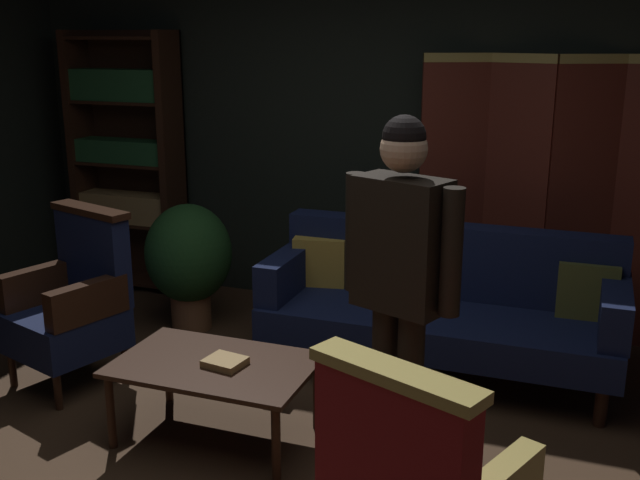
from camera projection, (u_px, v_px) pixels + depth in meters
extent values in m
plane|color=#3D2819|center=(262.00, 475.00, 3.56)|extent=(10.00, 10.00, 0.00)
cube|color=black|center=(399.00, 123.00, 5.41)|extent=(7.20, 0.10, 2.80)
cube|color=#5B2319|center=(452.00, 194.00, 5.19)|extent=(0.43, 0.21, 1.90)
cube|color=tan|center=(458.00, 57.00, 4.95)|extent=(0.44, 0.22, 0.06)
cube|color=#5B2319|center=(515.00, 198.00, 5.06)|extent=(0.44, 0.19, 1.90)
cube|color=tan|center=(525.00, 58.00, 4.81)|extent=(0.44, 0.20, 0.06)
cube|color=#5B2319|center=(580.00, 202.00, 4.94)|extent=(0.42, 0.24, 1.90)
cube|color=tan|center=(594.00, 59.00, 4.69)|extent=(0.43, 0.24, 0.06)
cube|color=black|center=(83.00, 160.00, 6.12)|extent=(0.06, 0.32, 2.05)
cube|color=black|center=(173.00, 166.00, 5.84)|extent=(0.06, 0.32, 2.05)
cube|color=black|center=(138.00, 160.00, 6.11)|extent=(0.90, 0.02, 2.05)
cube|color=black|center=(135.00, 278.00, 6.23)|extent=(0.86, 0.30, 0.02)
cube|color=black|center=(131.00, 222.00, 6.11)|extent=(0.86, 0.30, 0.02)
cube|color=#9E7A47|center=(129.00, 207.00, 6.05)|extent=(0.78, 0.22, 0.23)
cube|color=black|center=(127.00, 163.00, 5.98)|extent=(0.86, 0.30, 0.02)
cube|color=#1E4C28|center=(125.00, 151.00, 5.93)|extent=(0.78, 0.22, 0.18)
cube|color=black|center=(123.00, 102.00, 5.85)|extent=(0.86, 0.30, 0.02)
cube|color=#1E4C28|center=(120.00, 85.00, 5.80)|extent=(0.78, 0.22, 0.24)
cube|color=black|center=(118.00, 38.00, 5.72)|extent=(0.86, 0.30, 0.02)
cylinder|color=black|center=(273.00, 355.00, 4.61)|extent=(0.07, 0.07, 0.22)
cylinder|color=black|center=(601.00, 407.00, 3.98)|extent=(0.07, 0.07, 0.22)
cylinder|color=black|center=(308.00, 322.00, 5.16)|extent=(0.07, 0.07, 0.22)
cylinder|color=black|center=(602.00, 362.00, 4.52)|extent=(0.07, 0.07, 0.22)
cube|color=#111938|center=(437.00, 326.00, 4.51)|extent=(2.10, 0.76, 0.20)
cube|color=#111938|center=(449.00, 260.00, 4.71)|extent=(2.10, 0.18, 0.46)
cube|color=#111938|center=(287.00, 273.00, 4.78)|extent=(0.16, 0.68, 0.26)
cube|color=#111938|center=(615.00, 311.00, 4.13)|extent=(0.16, 0.68, 0.26)
cube|color=#B79338|center=(319.00, 263.00, 4.90)|extent=(0.35, 0.17, 0.34)
cube|color=#4C5123|center=(587.00, 293.00, 4.35)|extent=(0.34, 0.14, 0.35)
cylinder|color=black|center=(111.00, 412.00, 3.75)|extent=(0.04, 0.04, 0.39)
cylinder|color=black|center=(276.00, 445.00, 3.45)|extent=(0.04, 0.04, 0.39)
cylinder|color=black|center=(168.00, 368.00, 4.24)|extent=(0.04, 0.04, 0.39)
cylinder|color=black|center=(317.00, 394.00, 3.94)|extent=(0.04, 0.04, 0.39)
cube|color=black|center=(215.00, 365.00, 3.79)|extent=(1.00, 0.64, 0.03)
cube|color=maroon|center=(393.00, 459.00, 2.36)|extent=(0.56, 0.32, 0.54)
cube|color=tan|center=(396.00, 374.00, 2.28)|extent=(0.60, 0.35, 0.04)
cube|color=tan|center=(377.00, 448.00, 2.72)|extent=(0.27, 0.50, 0.22)
cylinder|color=black|center=(13.00, 369.00, 4.43)|extent=(0.04, 0.04, 0.22)
cylinder|color=black|center=(58.00, 391.00, 4.16)|extent=(0.04, 0.04, 0.22)
cylinder|color=black|center=(79.00, 344.00, 4.78)|extent=(0.04, 0.04, 0.22)
cylinder|color=black|center=(125.00, 363.00, 4.51)|extent=(0.04, 0.04, 0.22)
cube|color=#111938|center=(66.00, 330.00, 4.41)|extent=(0.70, 0.70, 0.24)
cube|color=#111938|center=(94.00, 258.00, 4.48)|extent=(0.57, 0.28, 0.54)
cube|color=black|center=(90.00, 210.00, 4.40)|extent=(0.61, 0.31, 0.04)
cube|color=black|center=(39.00, 285.00, 4.49)|extent=(0.24, 0.50, 0.22)
cube|color=black|center=(87.00, 302.00, 4.20)|extent=(0.24, 0.50, 0.22)
cylinder|color=black|center=(409.00, 401.00, 3.36)|extent=(0.12, 0.12, 0.86)
cylinder|color=black|center=(384.00, 392.00, 3.45)|extent=(0.12, 0.12, 0.86)
cube|color=maroon|center=(399.00, 299.00, 3.28)|extent=(0.36, 0.26, 0.09)
cube|color=black|center=(401.00, 244.00, 3.21)|extent=(0.45, 0.34, 0.58)
cube|color=white|center=(416.00, 233.00, 3.29)|extent=(0.14, 0.06, 0.41)
cube|color=maroon|center=(418.00, 181.00, 3.23)|extent=(0.09, 0.05, 0.04)
cylinder|color=black|center=(452.00, 253.00, 3.05)|extent=(0.09, 0.09, 0.54)
cylinder|color=black|center=(355.00, 232.00, 3.37)|extent=(0.09, 0.09, 0.54)
sphere|color=tan|center=(404.00, 149.00, 3.10)|extent=(0.20, 0.20, 0.20)
sphere|color=black|center=(404.00, 137.00, 3.09)|extent=(0.18, 0.18, 0.18)
cylinder|color=brown|center=(191.00, 309.00, 5.31)|extent=(0.28, 0.28, 0.28)
ellipsoid|color=#193D19|center=(189.00, 253.00, 5.20)|extent=(0.60, 0.60, 0.69)
cube|color=#9E7A47|center=(225.00, 362.00, 3.75)|extent=(0.21, 0.19, 0.03)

